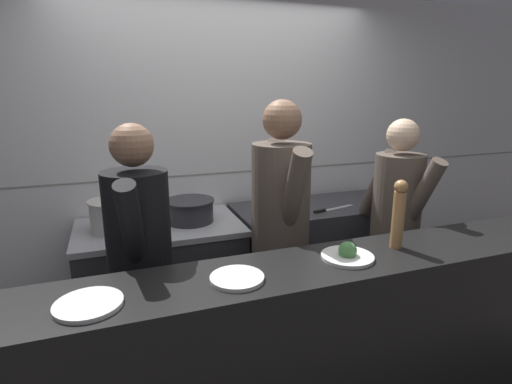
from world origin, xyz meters
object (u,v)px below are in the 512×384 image
sauce_pot (190,210)px  mixing_bowl_steel (289,204)px  pepper_mill (399,213)px  stock_pot (114,214)px  chef_head_cook (141,261)px  chef_line (395,223)px  chef_sous (280,228)px  chefs_knife (330,209)px  plated_dish_appetiser (237,278)px  plated_dish_main (88,304)px  oven_range (163,281)px  plated_dish_dessert (347,254)px

sauce_pot → mixing_bowl_steel: sauce_pot is taller
mixing_bowl_steel → pepper_mill: bearing=-84.6°
stock_pot → pepper_mill: bearing=-39.6°
chef_head_cook → chef_line: size_ratio=1.02×
stock_pot → chef_head_cook: (0.12, -0.70, -0.07)m
chef_sous → chef_head_cook: bearing=-169.5°
chefs_knife → chef_head_cook: chef_head_cook is taller
chefs_knife → plated_dish_appetiser: size_ratio=1.66×
chefs_knife → plated_dish_main: size_ratio=1.53×
sauce_pot → plated_dish_main: (-0.63, -1.26, 0.04)m
chefs_knife → plated_dish_appetiser: plated_dish_appetiser is taller
stock_pot → chef_sous: 1.15m
plated_dish_appetiser → chef_sous: bearing=52.5°
plated_dish_appetiser → chef_sous: (0.48, 0.62, -0.03)m
mixing_bowl_steel → chef_sous: (-0.32, -0.58, 0.03)m
plated_dish_main → chef_head_cook: 0.60m
stock_pot → chef_line: size_ratio=0.20×
plated_dish_appetiser → chef_line: size_ratio=0.15×
oven_range → chef_line: (1.56, -0.61, 0.47)m
sauce_pot → chefs_knife: size_ratio=0.90×
stock_pot → pepper_mill: pepper_mill is taller
stock_pot → plated_dish_dessert: 1.61m
chef_sous → chef_line: size_ratio=1.08×
chefs_knife → pepper_mill: 1.08m
stock_pot → pepper_mill: (1.40, -1.16, 0.20)m
mixing_bowl_steel → chef_head_cook: (-1.18, -0.67, -0.03)m
sauce_pot → plated_dish_main: size_ratio=1.37×
plated_dish_dessert → chef_head_cook: chef_head_cook is taller
plated_dish_appetiser → plated_dish_dessert: bearing=3.3°
stock_pot → chefs_knife: bearing=-5.0°
mixing_bowl_steel → plated_dish_main: 1.86m
chef_sous → mixing_bowl_steel: bearing=65.2°
oven_range → chef_line: 1.74m
oven_range → plated_dish_appetiser: 1.38m
chef_sous → plated_dish_main: bearing=-145.1°
oven_range → pepper_mill: pepper_mill is taller
stock_pot → plated_dish_dessert: stock_pot is taller
mixing_bowl_steel → chefs_knife: 0.33m
oven_range → mixing_bowl_steel: bearing=-2.2°
chefs_knife → plated_dish_main: (-1.72, -1.10, 0.11)m
oven_range → stock_pot: 0.63m
sauce_pot → plated_dish_dessert: bearing=-65.2°
chef_head_cook → chef_line: 1.74m
pepper_mill → mixing_bowl_steel: bearing=95.4°
plated_dish_appetiser → pepper_mill: 0.93m
chef_line → chefs_knife: bearing=111.0°
sauce_pot → chefs_knife: sauce_pot is taller
mixing_bowl_steel → plated_dish_dessert: bearing=-100.4°
plated_dish_main → pepper_mill: 1.53m
sauce_pot → plated_dish_appetiser: bearing=-91.2°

